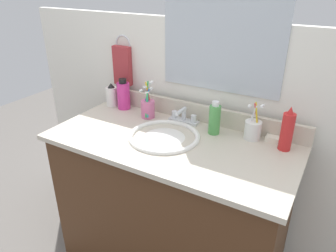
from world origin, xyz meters
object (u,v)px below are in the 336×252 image
at_px(bottle_lotion_white, 112,96).
at_px(faucet, 183,117).
at_px(bottle_toner_green, 215,119).
at_px(cup_pink, 148,108).
at_px(bottle_spray_red, 287,131).
at_px(cup_white_ceramic, 253,129).
at_px(bottle_soap_pink, 124,95).
at_px(soap_bar, 273,139).
at_px(hand_towel, 122,66).

bearing_deg(bottle_lotion_white, faucet, 0.01).
bearing_deg(faucet, bottle_lotion_white, -179.99).
relative_size(bottle_toner_green, cup_pink, 0.83).
bearing_deg(bottle_toner_green, bottle_spray_red, 1.84).
bearing_deg(bottle_spray_red, faucet, 176.93).
bearing_deg(faucet, cup_white_ceramic, 0.15).
distance_m(faucet, bottle_spray_red, 0.52).
bearing_deg(bottle_spray_red, cup_white_ceramic, 169.38).
bearing_deg(bottle_soap_pink, cup_white_ceramic, 0.18).
height_order(bottle_soap_pink, soap_bar, bottle_soap_pink).
height_order(hand_towel, bottle_lotion_white, hand_towel).
bearing_deg(bottle_toner_green, bottle_lotion_white, 176.67).
xyz_separation_m(faucet, soap_bar, (0.45, 0.02, -0.02)).
bearing_deg(cup_pink, cup_white_ceramic, 3.93).
bearing_deg(hand_towel, cup_pink, -25.45).
relative_size(cup_pink, cup_white_ceramic, 1.09).
distance_m(hand_towel, bottle_lotion_white, 0.18).
distance_m(bottle_soap_pink, bottle_toner_green, 0.56).
xyz_separation_m(bottle_lotion_white, soap_bar, (0.92, 0.02, -0.05)).
distance_m(hand_towel, cup_pink, 0.32).
relative_size(bottle_spray_red, soap_bar, 3.14).
bearing_deg(bottle_lotion_white, soap_bar, 1.37).
xyz_separation_m(hand_towel, cup_pink, (0.24, -0.12, -0.17)).
height_order(bottle_soap_pink, cup_pink, cup_pink).
relative_size(bottle_spray_red, cup_white_ceramic, 1.11).
bearing_deg(soap_bar, cup_white_ceramic, -167.10).
relative_size(hand_towel, cup_white_ceramic, 1.22).
height_order(bottle_spray_red, bottle_lotion_white, bottle_spray_red).
bearing_deg(bottle_lotion_white, bottle_toner_green, -3.33).
xyz_separation_m(cup_pink, soap_bar, (0.64, 0.06, -0.04)).
distance_m(bottle_spray_red, cup_white_ceramic, 0.16).
bearing_deg(faucet, bottle_spray_red, -3.07).
xyz_separation_m(bottle_spray_red, bottle_lotion_white, (-0.98, 0.03, -0.03)).
relative_size(bottle_lotion_white, bottle_toner_green, 0.82).
bearing_deg(bottle_lotion_white, cup_pink, -7.72).
distance_m(cup_pink, cup_white_ceramic, 0.55).
relative_size(bottle_spray_red, bottle_toner_green, 1.23).
xyz_separation_m(bottle_lotion_white, cup_white_ceramic, (0.82, 0.00, -0.01)).
bearing_deg(bottle_toner_green, soap_bar, 12.63).
height_order(hand_towel, cup_white_ceramic, hand_towel).
xyz_separation_m(bottle_soap_pink, bottle_toner_green, (0.56, -0.04, -0.00)).
bearing_deg(faucet, bottle_toner_green, -11.58).
distance_m(hand_towel, cup_white_ceramic, 0.82).
xyz_separation_m(bottle_toner_green, soap_bar, (0.27, 0.06, -0.06)).
relative_size(faucet, cup_white_ceramic, 0.88).
height_order(bottle_soap_pink, bottle_lotion_white, bottle_soap_pink).
bearing_deg(faucet, bottle_soap_pink, -179.78).
relative_size(bottle_lotion_white, soap_bar, 2.09).
height_order(bottle_spray_red, bottle_toner_green, bottle_spray_red).
bearing_deg(hand_towel, soap_bar, -3.68).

